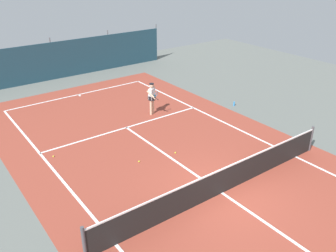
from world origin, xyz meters
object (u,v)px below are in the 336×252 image
tennis_ball_by_sideline (139,161)px  tennis_player (152,96)px  tennis_ball_midcourt (175,153)px  water_bottle (234,104)px  tennis_net (223,180)px  tennis_ball_near_player (53,156)px  parked_car (82,53)px

tennis_ball_by_sideline → tennis_player: bearing=49.6°
tennis_ball_midcourt → water_bottle: size_ratio=0.28×
tennis_ball_by_sideline → tennis_ball_midcourt: bearing=-10.8°
tennis_net → water_bottle: bearing=41.3°
tennis_ball_near_player → tennis_ball_midcourt: 4.93m
tennis_ball_near_player → parked_car: (6.76, 11.98, 0.81)m
water_bottle → tennis_ball_midcourt: bearing=-158.7°
water_bottle → tennis_ball_near_player: bearing=177.3°
tennis_ball_by_sideline → parked_car: size_ratio=0.02×
tennis_ball_midcourt → parked_car: parked_car is taller
tennis_net → tennis_ball_midcourt: size_ratio=153.33×
tennis_ball_midcourt → tennis_ball_by_sideline: same height
tennis_player → water_bottle: (4.18, -1.69, -0.84)m
tennis_net → tennis_ball_by_sideline: bearing=109.3°
tennis_ball_near_player → tennis_ball_by_sideline: same height
tennis_net → tennis_ball_by_sideline: tennis_net is taller
tennis_net → water_bottle: tennis_net is taller
parked_car → tennis_player: bearing=-99.8°
tennis_net → tennis_ball_midcourt: 3.16m
tennis_ball_midcourt → parked_car: 14.92m
tennis_ball_near_player → water_bottle: size_ratio=0.28×
tennis_net → parked_car: bearing=80.4°
tennis_ball_by_sideline → water_bottle: bearing=14.9°
tennis_ball_midcourt → tennis_ball_by_sideline: 1.59m
tennis_ball_by_sideline → parked_car: 14.98m
tennis_ball_midcourt → water_bottle: water_bottle is taller
tennis_net → water_bottle: (6.07, 5.32, -0.39)m
tennis_player → tennis_ball_midcourt: size_ratio=24.85×
parked_car → water_bottle: 12.83m
tennis_net → tennis_player: tennis_player is taller
tennis_net → tennis_ball_near_player: size_ratio=153.33×
tennis_ball_near_player → water_bottle: water_bottle is taller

